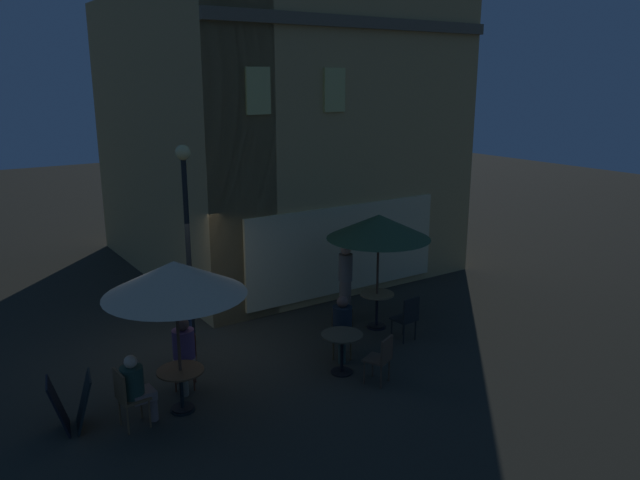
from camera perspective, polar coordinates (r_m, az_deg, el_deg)
The scene contains 19 objects.
ground_plane at distance 12.28m, azimuth -11.80°, elevation -10.73°, with size 60.00×60.00×0.00m, color #2E2D23.
cafe_building at distance 15.89m, azimuth -6.46°, elevation 8.91°, with size 7.65×8.27×7.29m.
street_lamp_near_corner at distance 12.13m, azimuth -12.15°, elevation 2.27°, with size 0.29×0.29×4.00m.
menu_sandwich_board at distance 10.39m, azimuth -21.87°, elevation -13.76°, with size 0.72×0.66×0.85m.
cafe_table_0 at distance 13.34m, azimuth 5.23°, elevation -5.76°, with size 0.72×0.72×0.77m.
cafe_table_1 at distance 10.39m, azimuth -12.63°, elevation -12.47°, with size 0.75×0.75×0.71m.
cafe_table_2 at distance 11.33m, azimuth 2.03°, elevation -9.54°, with size 0.75×0.75×0.75m.
patio_umbrella_0 at distance 12.86m, azimuth 5.40°, elevation 1.20°, with size 2.16×2.16×2.48m.
patio_umbrella_1 at distance 9.74m, azimuth -13.19°, elevation -3.47°, with size 2.21×2.21×2.51m.
cafe_chair_0 at distance 12.76m, azimuth 8.04°, elevation -6.86°, with size 0.46×0.46×0.94m.
cafe_chair_1 at distance 11.16m, azimuth -12.30°, elevation -10.32°, with size 0.52×0.52×0.91m.
cafe_chair_2 at distance 10.08m, azimuth -17.29°, elevation -13.30°, with size 0.45×0.45×0.97m.
cafe_chair_3 at distance 11.01m, azimuth 5.68°, elevation -10.52°, with size 0.54×0.54×0.88m.
cafe_chair_4 at distance 12.05m, azimuth 2.06°, elevation -8.07°, with size 0.57×0.57×0.91m.
patron_seated_0 at distance 10.97m, azimuth -12.40°, elevation -9.78°, with size 0.50×0.56×1.28m.
patron_seated_1 at distance 10.08m, azimuth -16.51°, elevation -12.66°, with size 0.54×0.37×1.18m.
patron_seated_2 at distance 11.86m, azimuth 2.06°, elevation -7.64°, with size 0.53×0.55×1.23m.
patron_standing_3 at distance 13.41m, azimuth 2.34°, elevation -3.97°, with size 0.30×0.30×1.78m.
patron_standing_4 at distance 11.79m, azimuth -12.40°, elevation -7.14°, with size 0.34×0.34×1.76m.
Camera 1 is at (-4.00, -10.38, 5.19)m, focal length 34.89 mm.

